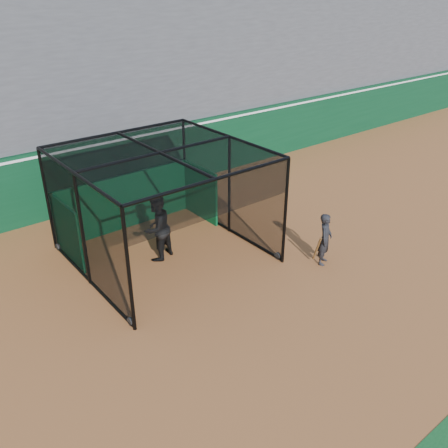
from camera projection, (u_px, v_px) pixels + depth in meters
ground at (262, 301)px, 12.53m from camera, size 120.00×120.00×0.00m
outfield_wall at (111, 168)px, 17.87m from camera, size 50.00×0.50×2.50m
grandstand at (59, 68)px, 19.05m from camera, size 50.00×7.85×8.95m
batting_cage at (163, 206)px, 13.95m from camera, size 5.11×5.19×3.29m
batter at (157, 228)px, 14.04m from camera, size 1.21×1.07×2.06m
on_deck_player at (325, 239)px, 13.89m from camera, size 0.70×0.62×1.61m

